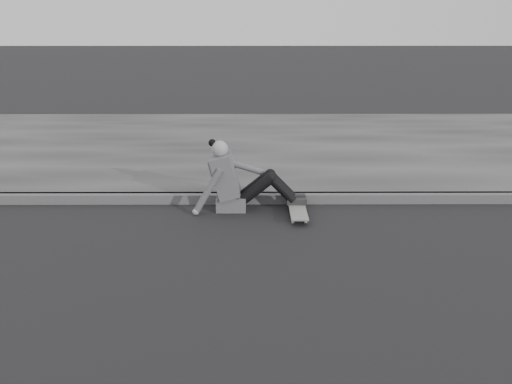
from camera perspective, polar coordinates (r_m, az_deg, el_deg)
The scene contains 5 objects.
ground at distance 5.01m, azimuth 12.46°, elevation -10.39°, with size 80.00×80.00×0.00m, color black.
curb at distance 7.34m, azimuth 8.24°, elevation -0.59°, with size 24.00×0.16×0.12m, color #515151.
sidewalk at distance 10.23m, azimuth 5.84°, elevation 4.64°, with size 24.00×6.00×0.12m, color #3D3D3D.
skateboard at distance 6.80m, azimuth 4.19°, elevation -1.80°, with size 0.20×0.78×0.09m.
seated_woman at distance 6.93m, azimuth -1.97°, elevation 1.11°, with size 1.38×0.46×0.88m.
Camera 1 is at (-1.08, -4.32, 2.30)m, focal length 40.00 mm.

